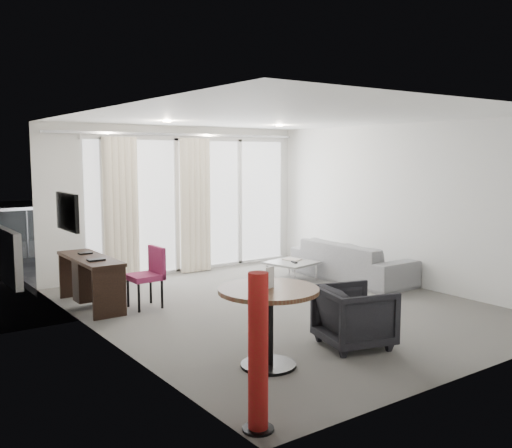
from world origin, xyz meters
TOP-DOWN VIEW (x-y plane):
  - floor at (0.00, 0.00)m, footprint 5.00×6.00m
  - ceiling at (0.00, 0.00)m, footprint 5.00×6.00m
  - wall_left at (-2.50, 0.00)m, footprint 0.00×6.00m
  - wall_right at (2.50, 0.00)m, footprint 0.00×6.00m
  - wall_front at (0.00, -3.00)m, footprint 5.00×0.00m
  - window_panel at (0.30, 2.98)m, footprint 4.00×0.02m
  - window_frame at (0.30, 2.97)m, footprint 4.10×0.06m
  - curtain_left at (-1.15, 2.82)m, footprint 0.60×0.20m
  - curtain_right at (0.25, 2.82)m, footprint 0.60×0.20m
  - curtain_track at (0.00, 2.82)m, footprint 4.80×0.04m
  - downlight_a at (-0.90, 1.60)m, footprint 0.12×0.12m
  - downlight_b at (1.20, 1.60)m, footprint 0.12×0.12m
  - desk at (-2.14, 1.54)m, footprint 0.46×1.48m
  - tv at (-2.46, 1.45)m, footprint 0.05×0.80m
  - desk_chair at (-1.56, 1.06)m, footprint 0.47×0.44m
  - round_table at (-1.49, -1.70)m, footprint 1.30×1.30m
  - menu_card at (-1.48, -1.71)m, footprint 0.12×0.05m
  - red_lamp at (-2.35, -2.72)m, footprint 0.26×0.26m
  - tub_armchair at (-0.35, -1.76)m, footprint 0.90×0.88m
  - coffee_table at (1.17, 1.21)m, footprint 0.85×0.85m
  - remote at (1.14, 1.11)m, footprint 0.09×0.18m
  - magazine at (1.28, 1.33)m, footprint 0.28×0.31m
  - sofa at (2.05, 0.68)m, footprint 0.86×2.21m
  - terrace_slab at (0.30, 4.50)m, footprint 5.60×3.00m
  - rattan_chair_a at (1.05, 3.93)m, footprint 0.65×0.65m
  - rattan_chair_b at (2.28, 5.19)m, footprint 0.75×0.75m
  - rattan_table at (1.56, 3.84)m, footprint 0.58×0.58m
  - balustrade at (0.30, 5.95)m, footprint 5.50×0.06m

SIDE VIEW (x-z plane):
  - terrace_slab at x=0.30m, z-range -0.12..0.00m
  - floor at x=0.00m, z-range 0.00..0.00m
  - coffee_table at x=1.17m, z-range 0.00..0.32m
  - rattan_table at x=1.56m, z-range 0.00..0.51m
  - sofa at x=2.05m, z-range 0.00..0.65m
  - tub_armchair at x=-0.35m, z-range 0.00..0.67m
  - desk at x=-2.14m, z-range 0.00..0.70m
  - remote at x=1.14m, z-range 0.35..0.37m
  - magazine at x=1.28m, z-range 0.35..0.37m
  - round_table at x=-1.49m, z-range 0.00..0.80m
  - rattan_chair_b at x=2.28m, z-range 0.00..0.84m
  - desk_chair at x=-1.56m, z-range 0.00..0.84m
  - rattan_chair_a at x=1.05m, z-range 0.00..0.89m
  - balustrade at x=0.30m, z-range -0.02..1.02m
  - red_lamp at x=-2.35m, z-range 0.00..1.23m
  - menu_card at x=-1.48m, z-range 0.61..0.83m
  - window_panel at x=0.30m, z-range 0.01..2.39m
  - curtain_left at x=-1.15m, z-range 0.01..2.39m
  - curtain_right at x=0.25m, z-range 0.01..2.39m
  - window_frame at x=0.30m, z-range -0.02..2.42m
  - wall_left at x=-2.50m, z-range 0.00..2.60m
  - wall_right at x=2.50m, z-range 0.00..2.60m
  - wall_front at x=0.00m, z-range 0.00..2.60m
  - tv at x=-2.46m, z-range 1.10..1.60m
  - curtain_track at x=0.00m, z-range 2.43..2.47m
  - downlight_a at x=-0.90m, z-range 2.58..2.60m
  - downlight_b at x=1.20m, z-range 2.58..2.60m
  - ceiling at x=0.00m, z-range 2.60..2.60m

